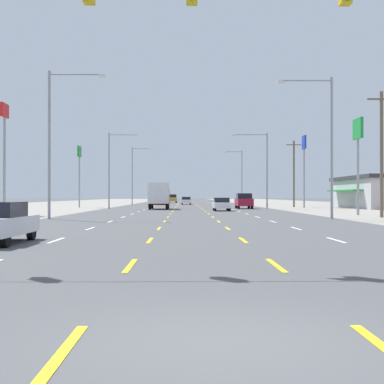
{
  "coord_description": "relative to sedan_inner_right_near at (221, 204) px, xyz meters",
  "views": [
    {
      "loc": [
        -0.45,
        -6.34,
        1.68
      ],
      "look_at": [
        0.67,
        79.0,
        2.24
      ],
      "focal_mm": 52.07,
      "sensor_mm": 36.0,
      "label": 1
    }
  ],
  "objects": [
    {
      "name": "streetlight_left_row_2",
      "position": [
        -13.48,
        41.29,
        5.26
      ],
      "size": [
        3.47,
        0.26,
        10.63
      ],
      "color": "gray",
      "rests_on": "ground"
    },
    {
      "name": "utility_pole_right_row_1",
      "position": [
        11.94,
        19.79,
        4.31
      ],
      "size": [
        2.2,
        0.26,
        9.74
      ],
      "color": "brown",
      "rests_on": "ground"
    },
    {
      "name": "streetlight_right_row_2",
      "position": [
        6.22,
        41.29,
        4.98
      ],
      "size": [
        3.46,
        0.26,
        10.08
      ],
      "color": "gray",
      "rests_on": "ground"
    },
    {
      "name": "suv_far_right_midfar",
      "position": [
        3.56,
        10.11,
        0.27
      ],
      "size": [
        1.98,
        4.9,
        1.98
      ],
      "color": "maroon",
      "rests_on": "ground"
    },
    {
      "name": "pole_sign_left_row_2",
      "position": [
        -19.09,
        17.99,
        5.82
      ],
      "size": [
        0.24,
        1.99,
        8.75
      ],
      "color": "gray",
      "rests_on": "ground"
    },
    {
      "name": "streetlight_left_row_1",
      "position": [
        -13.42,
        9.88,
        4.84
      ],
      "size": [
        3.73,
        0.26,
        9.74
      ],
      "color": "gray",
      "rests_on": "ground"
    },
    {
      "name": "signal_span_wire",
      "position": [
        -3.98,
        -46.48,
        4.62
      ],
      "size": [
        26.28,
        0.53,
        9.34
      ],
      "color": "brown",
      "rests_on": "ground"
    },
    {
      "name": "pole_sign_left_row_1",
      "position": [
        -19.9,
        -12.47,
        6.27
      ],
      "size": [
        0.24,
        1.8,
        9.78
      ],
      "color": "gray",
      "rests_on": "ground"
    },
    {
      "name": "streetlight_left_row_0",
      "position": [
        -13.39,
        -21.53,
        5.34
      ],
      "size": [
        4.11,
        0.26,
        10.63
      ],
      "color": "gray",
      "rests_on": "ground"
    },
    {
      "name": "pole_sign_right_row_2",
      "position": [
        12.82,
        16.95,
        6.91
      ],
      "size": [
        0.24,
        1.98,
        10.18
      ],
      "color": "gray",
      "rests_on": "ground"
    },
    {
      "name": "streetlight_right_row_0",
      "position": [
        6.14,
        -21.53,
        5.13
      ],
      "size": [
        4.04,
        0.26,
        10.23
      ],
      "color": "gray",
      "rests_on": "ground"
    },
    {
      "name": "suv_inner_left_farther",
      "position": [
        -6.94,
        70.89,
        0.27
      ],
      "size": [
        1.98,
        4.9,
        1.98
      ],
      "color": "#B28C33",
      "rests_on": "ground"
    },
    {
      "name": "sedan_inner_right_near",
      "position": [
        0.0,
        0.0,
        0.0
      ],
      "size": [
        1.8,
        4.5,
        1.46
      ],
      "color": "white",
      "rests_on": "ground"
    },
    {
      "name": "box_truck_inner_left_mid",
      "position": [
        -7.25,
        7.64,
        1.08
      ],
      "size": [
        2.4,
        7.2,
        3.23
      ],
      "color": "red",
      "rests_on": "ground"
    },
    {
      "name": "lot_apron_right",
      "position": [
        21.13,
        10.92,
        -0.75
      ],
      "size": [
        28.0,
        440.0,
        0.01
      ],
      "primitive_type": "cube",
      "color": "gray",
      "rests_on": "ground"
    },
    {
      "name": "sedan_center_turn_far",
      "position": [
        -3.79,
        43.41,
        0.0
      ],
      "size": [
        1.8,
        4.5,
        1.46
      ],
      "color": "white",
      "rests_on": "ground"
    },
    {
      "name": "ground_plane",
      "position": [
        -3.62,
        10.92,
        -0.76
      ],
      "size": [
        572.0,
        572.0,
        0.0
      ],
      "primitive_type": "plane",
      "color": "#4C4C4F"
    },
    {
      "name": "lane_markings",
      "position": [
        -3.62,
        49.42,
        -0.75
      ],
      "size": [
        10.64,
        227.6,
        0.01
      ],
      "color": "white",
      "rests_on": "ground"
    },
    {
      "name": "storefront_right_row_2",
      "position": [
        22.23,
        13.49,
        1.43
      ],
      "size": [
        9.9,
        18.42,
        4.32
      ],
      "color": "#B2B2B7",
      "rests_on": "ground"
    },
    {
      "name": "pole_sign_right_row_1",
      "position": [
        10.93,
        -13.53,
        5.69
      ],
      "size": [
        0.24,
        2.29,
        8.37
      ],
      "color": "gray",
      "rests_on": "ground"
    },
    {
      "name": "utility_pole_right_row_0",
      "position": [
        11.1,
        -18.83,
        4.3
      ],
      "size": [
        2.2,
        0.26,
        9.73
      ],
      "color": "brown",
      "rests_on": "ground"
    },
    {
      "name": "streetlight_right_row_1",
      "position": [
        6.04,
        9.88,
        4.96
      ],
      "size": [
        4.6,
        0.26,
        9.79
      ],
      "color": "gray",
      "rests_on": "ground"
    }
  ]
}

